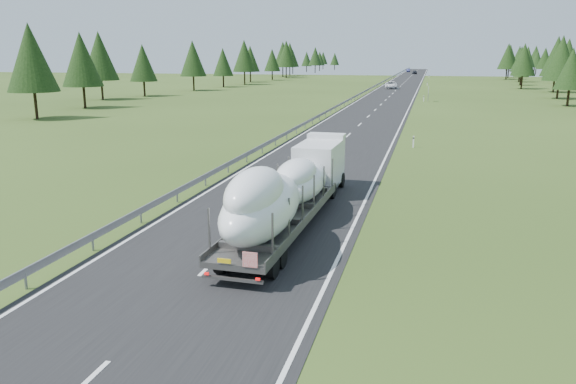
% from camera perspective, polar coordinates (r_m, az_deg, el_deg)
% --- Properties ---
extents(ground, '(400.00, 400.00, 0.00)m').
position_cam_1_polar(ground, '(22.10, -7.50, -7.07)').
color(ground, '#314717').
rests_on(ground, ground).
extents(road_surface, '(10.00, 400.00, 0.02)m').
position_cam_1_polar(road_surface, '(119.64, 10.62, 9.85)').
color(road_surface, black).
rests_on(road_surface, ground).
extents(guardrail, '(0.10, 400.00, 0.76)m').
position_cam_1_polar(guardrail, '(120.01, 8.07, 10.24)').
color(guardrail, slate).
rests_on(guardrail, ground).
extents(marker_posts, '(0.13, 350.08, 1.00)m').
position_cam_1_polar(marker_posts, '(174.29, 14.06, 11.03)').
color(marker_posts, silver).
rests_on(marker_posts, ground).
extents(highway_sign, '(0.08, 0.90, 2.60)m').
position_cam_1_polar(highway_sign, '(99.31, 14.08, 9.94)').
color(highway_sign, slate).
rests_on(highway_sign, ground).
extents(tree_line_left, '(15.23, 313.35, 12.54)m').
position_cam_1_polar(tree_line_left, '(148.32, -6.37, 13.41)').
color(tree_line_left, black).
rests_on(tree_line_left, ground).
extents(boat_truck, '(2.67, 17.25, 3.77)m').
position_cam_1_polar(boat_truck, '(25.59, 0.13, 0.50)').
color(boat_truck, silver).
rests_on(boat_truck, ground).
extents(distant_van, '(3.19, 6.11, 1.64)m').
position_cam_1_polar(distant_van, '(135.53, 10.43, 10.64)').
color(distant_van, white).
rests_on(distant_van, ground).
extents(distant_car_dark, '(1.90, 4.22, 1.41)m').
position_cam_1_polar(distant_car_dark, '(237.47, 12.74, 11.78)').
color(distant_car_dark, black).
rests_on(distant_car_dark, ground).
extents(distant_car_blue, '(1.97, 4.61, 1.48)m').
position_cam_1_polar(distant_car_blue, '(265.13, 12.10, 12.00)').
color(distant_car_blue, '#1C214F').
rests_on(distant_car_blue, ground).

